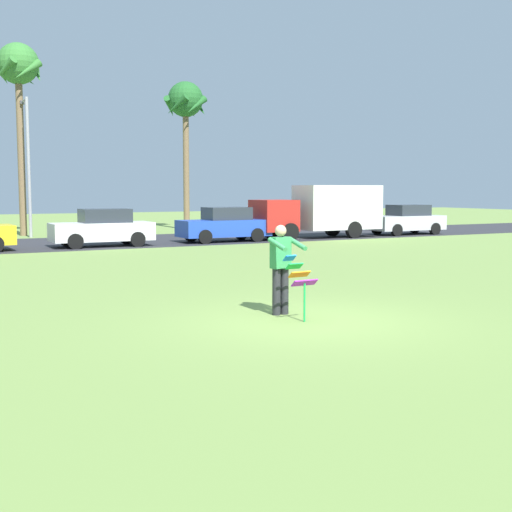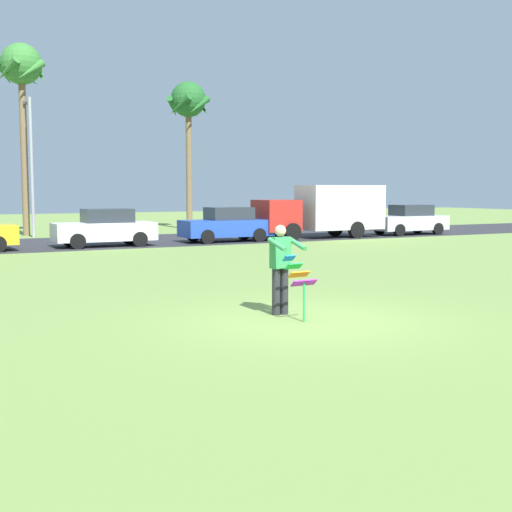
{
  "view_description": "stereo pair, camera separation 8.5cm",
  "coord_description": "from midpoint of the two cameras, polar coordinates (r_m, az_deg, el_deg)",
  "views": [
    {
      "loc": [
        -6.66,
        -10.46,
        2.4
      ],
      "look_at": [
        -0.15,
        1.75,
        1.05
      ],
      "focal_mm": 47.77,
      "sensor_mm": 36.0,
      "label": 1
    },
    {
      "loc": [
        -6.58,
        -10.5,
        2.4
      ],
      "look_at": [
        -0.15,
        1.75,
        1.05
      ],
      "focal_mm": 47.77,
      "sensor_mm": 36.0,
      "label": 2
    }
  ],
  "objects": [
    {
      "name": "parked_truck_red_cab",
      "position": [
        34.17,
        5.97,
        3.88
      ],
      "size": [
        6.71,
        2.15,
        2.62
      ],
      "color": "#B2231E",
      "rests_on": "ground"
    },
    {
      "name": "road_strip",
      "position": [
        31.61,
        -15.56,
        1.02
      ],
      "size": [
        120.0,
        8.0,
        0.01
      ],
      "primitive_type": "cube",
      "color": "#2D2D33",
      "rests_on": "ground"
    },
    {
      "name": "parked_car_blue",
      "position": [
        31.49,
        -2.39,
        2.6
      ],
      "size": [
        4.21,
        1.85,
        1.6
      ],
      "color": "#2347B7",
      "rests_on": "ground"
    },
    {
      "name": "parked_car_white",
      "position": [
        29.5,
        -12.46,
        2.28
      ],
      "size": [
        4.22,
        1.87,
        1.6
      ],
      "color": "white",
      "rests_on": "ground"
    },
    {
      "name": "streetlight_pole",
      "position": [
        36.38,
        -18.27,
        7.81
      ],
      "size": [
        0.24,
        1.65,
        7.0
      ],
      "color": "#9E9EA3",
      "rests_on": "ground"
    },
    {
      "name": "palm_tree_right_near",
      "position": [
        38.11,
        -18.98,
        14.26
      ],
      "size": [
        2.58,
        2.71,
        9.89
      ],
      "color": "brown",
      "rests_on": "ground"
    },
    {
      "name": "parked_car_silver",
      "position": [
        37.41,
        12.78,
        2.94
      ],
      "size": [
        4.2,
        1.84,
        1.6
      ],
      "color": "silver",
      "rests_on": "ground"
    },
    {
      "name": "ground_plane",
      "position": [
        12.62,
        4.49,
        -5.4
      ],
      "size": [
        120.0,
        120.0,
        0.0
      ],
      "primitive_type": "plane",
      "color": "olive"
    },
    {
      "name": "palm_tree_centre_far",
      "position": [
        41.81,
        -5.62,
        12.39
      ],
      "size": [
        2.58,
        2.71,
        8.83
      ],
      "color": "brown",
      "rests_on": "ground"
    },
    {
      "name": "person_kite_flyer",
      "position": [
        13.02,
        2.28,
        -0.82
      ],
      "size": [
        0.54,
        0.66,
        1.73
      ],
      "color": "#26262B",
      "rests_on": "ground"
    },
    {
      "name": "kite_held",
      "position": [
        12.5,
        3.81,
        -1.76
      ],
      "size": [
        0.52,
        0.65,
        1.19
      ],
      "color": "blue",
      "rests_on": "ground"
    }
  ]
}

